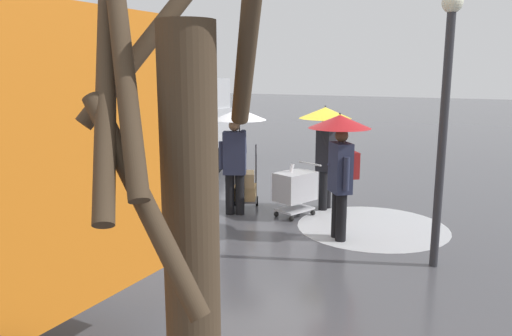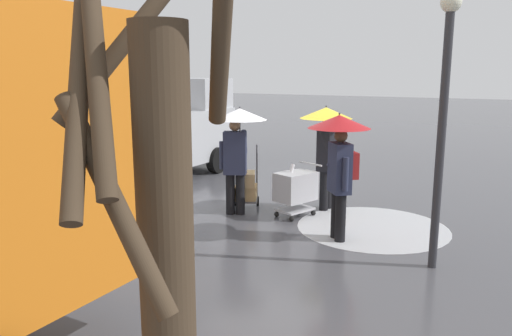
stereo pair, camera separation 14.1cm
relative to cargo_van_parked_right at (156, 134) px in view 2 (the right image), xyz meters
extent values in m
plane|color=#4C4C51|center=(-4.05, 1.29, -1.18)|extent=(90.00, 90.00, 0.00)
cylinder|color=silver|center=(-6.15, 1.64, -1.18)|extent=(2.75, 2.75, 0.01)
cube|color=#B7BABF|center=(0.01, 0.26, -0.12)|extent=(2.20, 5.29, 1.40)
cube|color=#B7BABF|center=(-0.08, -1.64, 1.00)|extent=(1.90, 1.49, 0.84)
cube|color=black|center=(-0.11, -2.36, 0.20)|extent=(1.66, 0.14, 0.63)
cube|color=#232326|center=(-0.11, -2.40, -0.86)|extent=(1.97, 0.25, 0.24)
cylinder|color=black|center=(0.92, -1.39, -0.82)|extent=(0.27, 0.73, 0.72)
cylinder|color=black|center=(-1.04, -1.30, -0.82)|extent=(0.27, 0.73, 0.72)
cylinder|color=black|center=(1.07, 1.83, -0.82)|extent=(0.27, 0.73, 0.72)
cylinder|color=black|center=(-0.89, 1.92, -0.82)|extent=(0.27, 0.73, 0.72)
cube|color=#B2B2B7|center=(-4.61, 1.61, -0.58)|extent=(0.77, 0.90, 0.56)
cube|color=#B2B2B7|center=(-4.61, 1.61, -1.04)|extent=(0.69, 0.81, 0.04)
cylinder|color=#B2B2B7|center=(-4.77, 1.22, -0.18)|extent=(0.55, 0.25, 0.04)
sphere|color=black|center=(-4.69, 1.97, -1.13)|extent=(0.10, 0.10, 0.10)
sphere|color=black|center=(-4.30, 1.81, -1.13)|extent=(0.10, 0.10, 0.10)
sphere|color=black|center=(-4.92, 1.40, -1.13)|extent=(0.10, 0.10, 0.10)
sphere|color=black|center=(-4.53, 1.25, -1.13)|extent=(0.10, 0.10, 0.10)
cylinder|color=white|center=(-4.50, 1.67, -0.48)|extent=(0.17, 0.29, 0.69)
cube|color=#515156|center=(-3.52, 1.62, -0.96)|extent=(0.69, 0.75, 0.03)
cylinder|color=#515156|center=(-3.59, 1.26, -0.41)|extent=(0.04, 0.04, 1.10)
cylinder|color=#515156|center=(-3.19, 1.45, -0.41)|extent=(0.04, 0.04, 1.10)
cylinder|color=black|center=(-3.60, 1.25, -1.08)|extent=(0.13, 0.20, 0.20)
cylinder|color=black|center=(-3.17, 1.45, -1.08)|extent=(0.13, 0.20, 0.20)
cube|color=tan|center=(-3.52, 1.62, -0.81)|extent=(0.60, 0.63, 0.28)
cube|color=tan|center=(-3.52, 1.62, -0.53)|extent=(0.57, 0.63, 0.28)
cylinder|color=black|center=(-4.98, 0.75, -0.77)|extent=(0.18, 0.18, 0.82)
cylinder|color=black|center=(-4.97, 0.95, -0.77)|extent=(0.18, 0.18, 0.82)
cube|color=black|center=(-4.98, 0.85, 0.06)|extent=(0.31, 0.46, 0.84)
sphere|color=tan|center=(-4.98, 0.85, 0.60)|extent=(0.22, 0.22, 0.22)
cylinder|color=black|center=(-4.99, 0.59, 0.01)|extent=(0.10, 0.10, 0.55)
cylinder|color=black|center=(-4.98, 1.03, 0.28)|extent=(0.31, 0.12, 0.50)
cylinder|color=#333338|center=(-4.97, 0.95, 0.44)|extent=(0.02, 0.02, 0.86)
cone|color=yellow|center=(-4.97, 0.95, 0.82)|extent=(1.04, 1.04, 0.22)
sphere|color=#333338|center=(-4.97, 0.95, 0.95)|extent=(0.04, 0.04, 0.04)
cylinder|color=black|center=(-3.39, 2.05, -0.77)|extent=(0.18, 0.18, 0.82)
cylinder|color=black|center=(-3.58, 1.97, -0.77)|extent=(0.18, 0.18, 0.82)
cube|color=#282D47|center=(-3.49, 2.01, 0.06)|extent=(0.51, 0.43, 0.84)
sphere|color=#8C6647|center=(-3.49, 2.01, 0.60)|extent=(0.22, 0.22, 0.22)
cylinder|color=#282D47|center=(-3.25, 2.11, 0.01)|extent=(0.10, 0.10, 0.55)
cylinder|color=#282D47|center=(-3.64, 1.92, 0.28)|extent=(0.21, 0.32, 0.50)
cylinder|color=#333338|center=(-3.58, 1.97, 0.44)|extent=(0.02, 0.02, 0.86)
cone|color=white|center=(-3.58, 1.97, 0.82)|extent=(1.04, 1.04, 0.22)
sphere|color=#333338|center=(-3.58, 1.97, 0.95)|extent=(0.04, 0.04, 0.04)
cylinder|color=black|center=(-5.84, 2.63, -0.77)|extent=(0.18, 0.18, 0.82)
cylinder|color=black|center=(-5.72, 2.47, -0.77)|extent=(0.18, 0.18, 0.82)
cube|color=#282D47|center=(-5.78, 2.55, 0.06)|extent=(0.49, 0.52, 0.84)
sphere|color=brown|center=(-5.78, 2.55, 0.60)|extent=(0.22, 0.22, 0.22)
cylinder|color=#282D47|center=(-5.94, 2.76, 0.01)|extent=(0.10, 0.10, 0.55)
cylinder|color=#282D47|center=(-5.66, 2.42, 0.28)|extent=(0.30, 0.26, 0.50)
cylinder|color=#333338|center=(-5.72, 2.47, 0.44)|extent=(0.02, 0.02, 0.86)
cone|color=red|center=(-5.72, 2.47, 0.82)|extent=(1.04, 1.04, 0.22)
sphere|color=#333338|center=(-5.72, 2.47, 0.95)|extent=(0.04, 0.04, 0.04)
cube|color=maroon|center=(-5.94, 2.43, 0.10)|extent=(0.31, 0.34, 0.44)
cylinder|color=#423323|center=(-6.68, 8.96, 1.57)|extent=(0.48, 0.61, 0.92)
cylinder|color=#423323|center=(-6.77, 8.94, 1.60)|extent=(0.45, 0.43, 0.83)
cylinder|color=#423323|center=(-7.13, 8.62, 1.81)|extent=(0.40, 0.50, 0.80)
cylinder|color=#423323|center=(-6.65, 8.58, 1.83)|extent=(0.47, 0.67, 0.84)
cylinder|color=#423323|center=(-6.90, 9.03, 1.17)|extent=(0.59, 0.15, 0.82)
cylinder|color=#2D2D33|center=(-7.39, 3.09, 0.62)|extent=(0.12, 0.12, 3.60)
sphere|color=#EAEACC|center=(-7.39, 3.09, 2.54)|extent=(0.28, 0.28, 0.28)
camera|label=1|loc=(-8.06, 10.46, 1.66)|focal=34.93mm
camera|label=2|loc=(-8.19, 10.40, 1.66)|focal=34.93mm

